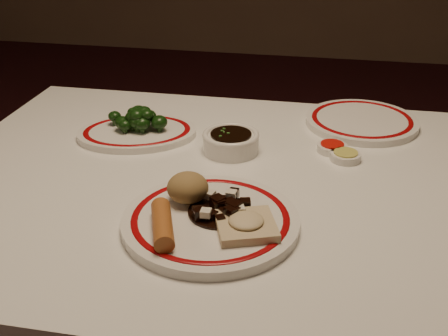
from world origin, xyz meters
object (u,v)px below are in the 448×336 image
rice_mound (188,188)px  main_plate (211,221)px  broccoli_plate (137,133)px  dining_table (231,220)px  fried_wonton (246,224)px  soy_bowl (231,143)px  spring_roll (162,224)px  stirfry_heap (222,209)px  broccoli_pile (137,118)px

rice_mound → main_plate: bearing=-42.6°
rice_mound → broccoli_plate: (-0.19, 0.29, -0.04)m
dining_table → rice_mound: bearing=-114.1°
fried_wonton → soy_bowl: size_ratio=1.00×
rice_mound → spring_roll: size_ratio=0.62×
dining_table → stirfry_heap: stirfry_heap is taller
rice_mound → broccoli_pile: 0.36m
spring_roll → soy_bowl: spring_roll is taller
rice_mound → spring_roll: (-0.01, -0.11, -0.01)m
dining_table → broccoli_plate: (-0.25, 0.16, 0.10)m
main_plate → fried_wonton: bearing=-22.0°
stirfry_heap → broccoli_plate: stirfry_heap is taller
broccoli_pile → soy_bowl: broccoli_pile is taller
broccoli_plate → stirfry_heap: bearing=-50.8°
rice_mound → stirfry_heap: (0.07, -0.03, -0.02)m
spring_roll → broccoli_pile: broccoli_pile is taller
main_plate → dining_table: bearing=88.5°
rice_mound → stirfry_heap: size_ratio=0.67×
stirfry_heap → soy_bowl: size_ratio=0.92×
dining_table → broccoli_pile: (-0.25, 0.18, 0.13)m
fried_wonton → broccoli_pile: bearing=129.7°
stirfry_heap → broccoli_pile: bearing=128.3°
fried_wonton → broccoli_pile: 0.48m
broccoli_plate → broccoli_pile: bearing=97.8°
spring_roll → soy_bowl: (0.05, 0.35, -0.01)m
fried_wonton → rice_mound: bearing=147.8°
broccoli_plate → fried_wonton: bearing=-49.5°
main_plate → stirfry_heap: size_ratio=3.15×
dining_table → rice_mound: (-0.05, -0.12, 0.14)m
rice_mound → spring_roll: bearing=-98.0°
dining_table → spring_roll: bearing=-106.9°
rice_mound → soy_bowl: (0.03, 0.25, -0.02)m
spring_roll → fried_wonton: spring_roll is taller
main_plate → spring_roll: 0.09m
spring_roll → stirfry_heap: spring_roll is taller
rice_mound → fried_wonton: size_ratio=0.61×
spring_roll → broccoli_plate: spring_roll is taller
fried_wonton → dining_table: bearing=107.2°
rice_mound → broccoli_plate: bearing=123.8°
main_plate → fried_wonton: fried_wonton is taller
rice_mound → stirfry_heap: bearing=-25.3°
main_plate → spring_roll: size_ratio=2.93×
spring_roll → rice_mound: bearing=62.5°
spring_roll → fried_wonton: (0.13, 0.03, -0.01)m
broccoli_pile → broccoli_plate: bearing=-82.2°
main_plate → stirfry_heap: bearing=39.6°
broccoli_plate → broccoli_pile: size_ratio=2.18×
rice_mound → broccoli_pile: rice_mound is taller
main_plate → rice_mound: bearing=137.4°
rice_mound → spring_roll: rice_mound is taller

